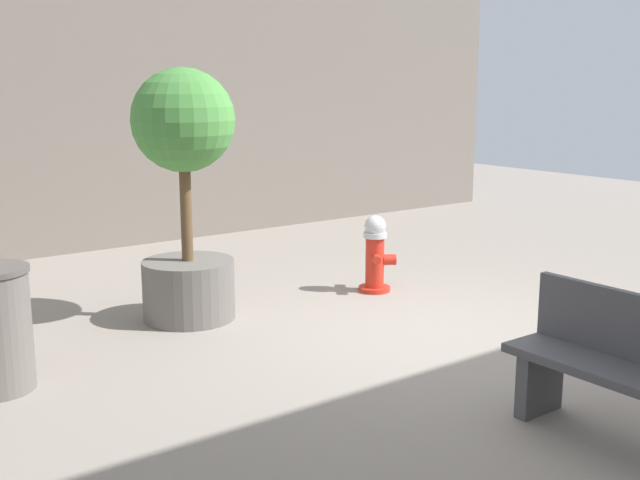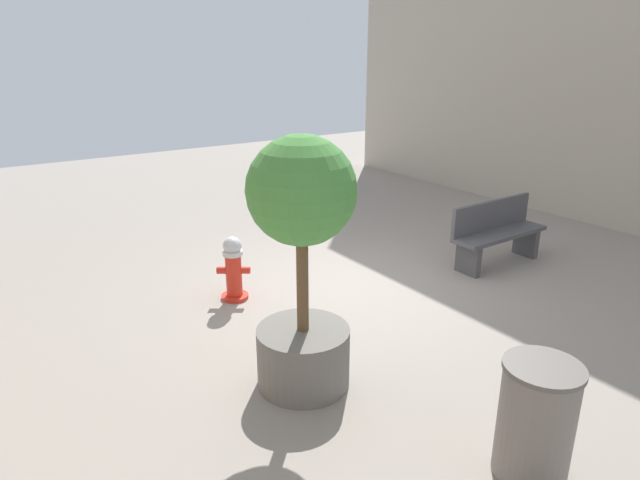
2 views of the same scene
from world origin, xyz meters
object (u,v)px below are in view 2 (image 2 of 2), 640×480
fire_hydrant (234,268)px  trash_bin (536,421)px  planter_tree (302,250)px  bench_near (497,232)px

fire_hydrant → trash_bin: trash_bin is taller
planter_tree → bench_near: bearing=-166.3°
planter_tree → trash_bin: size_ratio=2.55×
bench_near → trash_bin: bench_near is taller
fire_hydrant → bench_near: size_ratio=0.51×
bench_near → trash_bin: size_ratio=1.76×
planter_tree → fire_hydrant: bearing=-98.3°
bench_near → trash_bin: 4.47m
fire_hydrant → bench_near: 3.94m
planter_tree → trash_bin: bearing=110.9°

